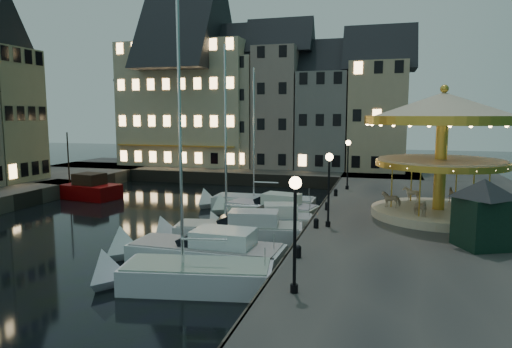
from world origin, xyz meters
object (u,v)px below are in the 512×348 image
(motorboat_f, at_px, (256,204))
(motorboat_e, at_px, (266,210))
(streetlamp_b, at_px, (329,179))
(bollard_a, at_px, (298,251))
(motorboat_a, at_px, (185,277))
(motorboat_b, at_px, (199,253))
(streetlamp_c, at_px, (348,157))
(motorboat_d, at_px, (264,224))
(red_fishing_boat, at_px, (79,190))
(carousel, at_px, (442,131))
(bollard_c, at_px, (327,206))
(bollard_b, at_px, (316,223))
(ticket_kiosk, at_px, (483,201))
(bollard_d, at_px, (336,192))
(motorboat_c, at_px, (232,232))
(streetlamp_a, at_px, (295,218))

(motorboat_f, bearing_deg, motorboat_e, -60.30)
(streetlamp_b, height_order, bollard_a, streetlamp_b)
(motorboat_a, bearing_deg, motorboat_b, 101.41)
(streetlamp_c, bearing_deg, motorboat_e, -126.72)
(streetlamp_c, height_order, motorboat_e, streetlamp_c)
(motorboat_d, bearing_deg, red_fishing_boat, 158.02)
(streetlamp_b, bearing_deg, red_fishing_boat, 157.10)
(carousel, bearing_deg, red_fishing_boat, 169.08)
(bollard_c, distance_m, motorboat_b, 10.62)
(bollard_a, distance_m, bollard_b, 5.50)
(motorboat_b, bearing_deg, bollard_b, 38.00)
(streetlamp_b, bearing_deg, carousel, 34.47)
(streetlamp_b, bearing_deg, ticket_kiosk, -16.10)
(red_fishing_boat, relative_size, carousel, 0.93)
(motorboat_d, xyz_separation_m, ticket_kiosk, (11.84, -4.37, 2.90))
(bollard_c, height_order, motorboat_b, motorboat_b)
(bollard_a, bearing_deg, carousel, 56.32)
(bollard_d, height_order, ticket_kiosk, ticket_kiosk)
(ticket_kiosk, bearing_deg, bollard_b, 168.39)
(motorboat_b, height_order, motorboat_f, motorboat_f)
(motorboat_e, height_order, motorboat_f, motorboat_f)
(bollard_b, distance_m, motorboat_e, 8.42)
(bollard_a, distance_m, motorboat_c, 7.69)
(streetlamp_c, xyz_separation_m, motorboat_d, (-4.35, -11.30, -3.38))
(streetlamp_c, height_order, red_fishing_boat, red_fishing_boat)
(streetlamp_b, xyz_separation_m, bollard_a, (-0.60, -6.00, -2.41))
(motorboat_f, xyz_separation_m, red_fishing_boat, (-17.28, 1.14, 0.18))
(bollard_d, distance_m, motorboat_e, 5.95)
(bollard_c, relative_size, motorboat_b, 0.06)
(bollard_a, xyz_separation_m, motorboat_e, (-4.67, 12.44, -0.96))
(bollard_d, bearing_deg, bollard_a, -90.00)
(motorboat_c, bearing_deg, motorboat_d, 62.48)
(streetlamp_b, height_order, bollard_d, streetlamp_b)
(motorboat_c, xyz_separation_m, red_fishing_boat, (-18.38, 10.40, 0.03))
(bollard_d, relative_size, motorboat_b, 0.06)
(bollard_a, height_order, bollard_d, same)
(motorboat_f, bearing_deg, motorboat_b, -86.57)
(motorboat_a, xyz_separation_m, motorboat_e, (0.03, 14.14, 0.10))
(red_fishing_boat, distance_m, carousel, 31.39)
(bollard_d, height_order, carousel, carousel)
(bollard_b, height_order, motorboat_d, motorboat_d)
(streetlamp_a, relative_size, motorboat_b, 0.47)
(bollard_d, relative_size, motorboat_f, 0.05)
(motorboat_f, bearing_deg, ticket_kiosk, -38.14)
(bollard_a, xyz_separation_m, motorboat_a, (-4.69, -1.71, -1.06))
(streetlamp_c, distance_m, motorboat_f, 8.81)
(motorboat_a, xyz_separation_m, carousel, (11.56, 12.01, 6.07))
(red_fishing_boat, bearing_deg, streetlamp_b, -22.90)
(streetlamp_a, height_order, motorboat_a, motorboat_a)
(bollard_a, distance_m, red_fishing_boat, 28.45)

